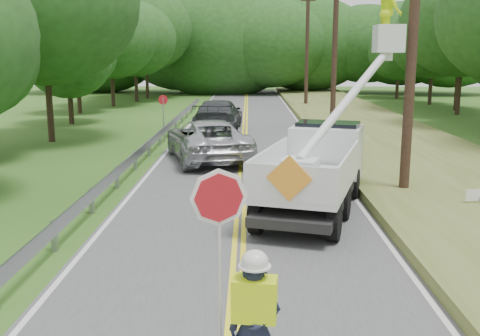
{
  "coord_description": "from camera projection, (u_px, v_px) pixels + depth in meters",
  "views": [
    {
      "loc": [
        0.21,
        -7.74,
        4.3
      ],
      "look_at": [
        0.0,
        6.0,
        1.5
      ],
      "focal_mm": 41.7,
      "sensor_mm": 36.0,
      "label": 1
    }
  ],
  "objects": [
    {
      "name": "treeline_left",
      "position": [
        90.0,
        31.0,
        36.78
      ],
      "size": [
        10.26,
        54.14,
        11.03
      ],
      "color": "#332319",
      "rests_on": "ground"
    },
    {
      "name": "road",
      "position": [
        243.0,
        165.0,
        22.16
      ],
      "size": [
        7.2,
        96.0,
        0.03
      ],
      "color": "#4A4A4C",
      "rests_on": "ground"
    },
    {
      "name": "tall_grass_verge",
      "position": [
        422.0,
        162.0,
        22.03
      ],
      "size": [
        7.0,
        96.0,
        0.3
      ],
      "primitive_type": "cube",
      "color": "#536324",
      "rests_on": "ground"
    },
    {
      "name": "bucket_truck",
      "position": [
        325.0,
        154.0,
        16.17
      ],
      "size": [
        4.6,
        6.71,
        6.34
      ],
      "color": "black",
      "rests_on": "road"
    },
    {
      "name": "utility_poles",
      "position": [
        360.0,
        32.0,
        23.99
      ],
      "size": [
        1.6,
        43.3,
        10.0
      ],
      "color": "black",
      "rests_on": "ground"
    },
    {
      "name": "flagger",
      "position": [
        253.0,
        318.0,
        6.97
      ],
      "size": [
        1.14,
        0.51,
        2.94
      ],
      "color": "#191E33",
      "rests_on": "road"
    },
    {
      "name": "stop_sign_permanent",
      "position": [
        163.0,
        111.0,
        27.58
      ],
      "size": [
        0.46,
        0.25,
        2.37
      ],
      "color": "gray",
      "rests_on": "ground"
    },
    {
      "name": "guardrail",
      "position": [
        146.0,
        147.0,
        23.0
      ],
      "size": [
        0.18,
        48.0,
        0.77
      ],
      "color": "gray",
      "rests_on": "ground"
    },
    {
      "name": "suv_darkgrey",
      "position": [
        218.0,
        115.0,
        31.87
      ],
      "size": [
        2.78,
        6.2,
        1.76
      ],
      "primitive_type": "imported",
      "rotation": [
        0.0,
        0.0,
        3.09
      ],
      "color": "#363A3E",
      "rests_on": "road"
    },
    {
      "name": "yard_sign",
      "position": [
        474.0,
        196.0,
        15.32
      ],
      "size": [
        0.46,
        0.11,
        0.67
      ],
      "color": "white",
      "rests_on": "ground"
    },
    {
      "name": "suv_silver",
      "position": [
        208.0,
        140.0,
        22.92
      ],
      "size": [
        4.29,
        6.6,
        1.69
      ],
      "primitive_type": "imported",
      "rotation": [
        0.0,
        0.0,
        3.41
      ],
      "color": "#B1B2B9",
      "rests_on": "road"
    },
    {
      "name": "treeline_horizon",
      "position": [
        242.0,
        44.0,
        62.58
      ],
      "size": [
        55.18,
        14.28,
        12.62
      ],
      "color": "#1F4417",
      "rests_on": "ground"
    }
  ]
}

